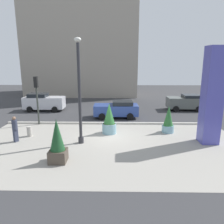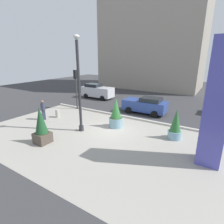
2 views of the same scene
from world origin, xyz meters
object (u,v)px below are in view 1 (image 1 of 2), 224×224
object	(u,v)px
art_pillar_blue	(212,96)
traffic_light_corner	(37,93)
car_curb_east	(186,102)
car_intersection	(117,109)
potted_plant_near_right	(168,121)
pedestrian_crossing	(15,128)
concrete_bollard	(29,131)
potted_plant_near_left	(109,120)
potted_plant_mid_plaza	(57,142)
car_curb_west	(44,102)
lamp_post	(80,94)

from	to	relation	value
art_pillar_blue	traffic_light_corner	bearing A→B (deg)	162.60
car_curb_east	car_intersection	size ratio (longest dim) A/B	0.93
potted_plant_near_right	pedestrian_crossing	size ratio (longest dim) A/B	1.18
concrete_bollard	car_curb_east	world-z (taller)	car_curb_east
potted_plant_near_left	pedestrian_crossing	distance (m)	6.59
traffic_light_corner	pedestrian_crossing	bearing A→B (deg)	-91.80
art_pillar_blue	car_curb_east	distance (m)	10.33
art_pillar_blue	potted_plant_mid_plaza	bearing A→B (deg)	-161.56
potted_plant_mid_plaza	concrete_bollard	distance (m)	5.21
traffic_light_corner	car_curb_west	distance (m)	5.80
pedestrian_crossing	potted_plant_near_right	bearing A→B (deg)	11.53
traffic_light_corner	art_pillar_blue	bearing A→B (deg)	-17.40
lamp_post	pedestrian_crossing	xyz separation A→B (m)	(-4.47, 0.13, -2.32)
potted_plant_near_left	concrete_bollard	bearing A→B (deg)	-171.97
car_curb_west	potted_plant_near_left	bearing A→B (deg)	-45.68
potted_plant_mid_plaza	concrete_bollard	xyz separation A→B (m)	(-3.16, 4.08, -0.76)
lamp_post	art_pillar_blue	xyz separation A→B (m)	(8.55, 0.27, -0.15)
potted_plant_near_right	car_curb_east	distance (m)	8.75
car_curb_east	car_intersection	xyz separation A→B (m)	(-7.69, -3.44, -0.07)
potted_plant_mid_plaza	concrete_bollard	bearing A→B (deg)	127.76
art_pillar_blue	concrete_bollard	distance (m)	12.86
car_curb_west	potted_plant_mid_plaza	bearing A→B (deg)	-69.00
concrete_bollard	pedestrian_crossing	bearing A→B (deg)	-114.50
traffic_light_corner	car_curb_west	xyz separation A→B (m)	(-1.28, 5.36, -1.82)
traffic_light_corner	potted_plant_mid_plaza	bearing A→B (deg)	-63.76
potted_plant_near_left	pedestrian_crossing	xyz separation A→B (m)	(-6.30, -1.92, -0.03)
car_curb_west	car_intersection	bearing A→B (deg)	-19.78
potted_plant_near_right	car_curb_west	world-z (taller)	potted_plant_near_right
potted_plant_near_right	art_pillar_blue	bearing A→B (deg)	-42.95
car_intersection	potted_plant_near_right	bearing A→B (deg)	-48.59
potted_plant_mid_plaza	car_curb_west	distance (m)	13.41
potted_plant_mid_plaza	art_pillar_blue	bearing A→B (deg)	18.44
lamp_post	car_curb_east	size ratio (longest dim) A/B	1.71
potted_plant_near_right	car_curb_west	bearing A→B (deg)	148.44
art_pillar_blue	lamp_post	bearing A→B (deg)	-178.18
car_intersection	traffic_light_corner	bearing A→B (deg)	-159.87
lamp_post	car_curb_west	distance (m)	11.43
lamp_post	car_intersection	world-z (taller)	lamp_post
lamp_post	potted_plant_near_right	distance (m)	7.16
pedestrian_crossing	potted_plant_mid_plaza	bearing A→B (deg)	-39.08
pedestrian_crossing	car_intersection	bearing A→B (deg)	44.07
potted_plant_mid_plaza	potted_plant_near_right	xyz separation A→B (m)	(7.15, 5.18, -0.19)
art_pillar_blue	potted_plant_mid_plaza	distance (m)	10.07
traffic_light_corner	pedestrian_crossing	world-z (taller)	traffic_light_corner
art_pillar_blue	traffic_light_corner	distance (m)	13.51
lamp_post	car_curb_west	xyz separation A→B (m)	(-5.61, 9.67, -2.35)
art_pillar_blue	potted_plant_near_right	xyz separation A→B (m)	(-2.21, 2.06, -2.22)
potted_plant_near_right	pedestrian_crossing	bearing A→B (deg)	-168.47
potted_plant_near_left	concrete_bollard	xyz separation A→B (m)	(-5.80, -0.82, -0.65)
car_curb_west	concrete_bollard	bearing A→B (deg)	-78.96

